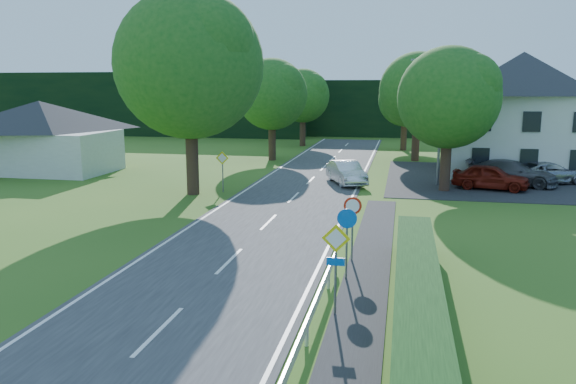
% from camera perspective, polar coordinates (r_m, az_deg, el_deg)
% --- Properties ---
extents(road, '(7.00, 80.00, 0.04)m').
position_cam_1_polar(road, '(27.92, -1.02, -2.15)').
color(road, '#323234').
rests_on(road, ground).
extents(parking_pad, '(14.00, 16.00, 0.04)m').
position_cam_1_polar(parking_pad, '(40.49, 20.05, 1.22)').
color(parking_pad, '#242326').
rests_on(parking_pad, ground).
extents(line_edge_left, '(0.12, 80.00, 0.01)m').
position_cam_1_polar(line_edge_left, '(28.78, -7.35, -1.80)').
color(line_edge_left, white).
rests_on(line_edge_left, road).
extents(line_edge_right, '(0.12, 80.00, 0.01)m').
position_cam_1_polar(line_edge_right, '(27.40, 5.64, -2.40)').
color(line_edge_right, white).
rests_on(line_edge_right, road).
extents(line_centre, '(0.12, 80.00, 0.01)m').
position_cam_1_polar(line_centre, '(27.91, -1.02, -2.10)').
color(line_centre, white).
rests_on(line_centre, road).
extents(tree_main, '(9.40, 9.40, 11.64)m').
position_cam_1_polar(tree_main, '(32.82, -9.91, 9.82)').
color(tree_main, '#1A5419').
rests_on(tree_main, ground).
extents(tree_left_far, '(7.00, 7.00, 8.58)m').
position_cam_1_polar(tree_left_far, '(47.87, -1.64, 8.36)').
color(tree_left_far, '#1A5419').
rests_on(tree_left_far, ground).
extents(tree_right_far, '(7.40, 7.40, 9.09)m').
position_cam_1_polar(tree_right_far, '(48.60, 12.98, 8.43)').
color(tree_right_far, '#1A5419').
rests_on(tree_right_far, ground).
extents(tree_left_back, '(6.60, 6.60, 8.07)m').
position_cam_1_polar(tree_left_back, '(59.53, 1.51, 8.57)').
color(tree_left_back, '#1A5419').
rests_on(tree_left_back, ground).
extents(tree_right_back, '(6.20, 6.20, 7.56)m').
position_cam_1_polar(tree_right_back, '(56.61, 11.77, 7.98)').
color(tree_right_back, '#1A5419').
rests_on(tree_right_back, ground).
extents(tree_right_mid, '(7.00, 7.00, 8.58)m').
position_cam_1_polar(tree_right_mid, '(34.70, 15.92, 7.09)').
color(tree_right_mid, '#1A5419').
rests_on(tree_right_mid, ground).
extents(treeline_left, '(44.00, 6.00, 8.00)m').
position_cam_1_polar(treeline_left, '(76.55, -14.89, 8.66)').
color(treeline_left, black).
rests_on(treeline_left, ground).
extents(treeline_right, '(30.00, 5.00, 7.00)m').
position_cam_1_polar(treeline_right, '(72.64, 13.37, 8.24)').
color(treeline_right, black).
rests_on(treeline_right, ground).
extents(bungalow_left, '(11.00, 6.50, 5.20)m').
position_cam_1_polar(bungalow_left, '(44.98, -23.79, 5.30)').
color(bungalow_left, silver).
rests_on(bungalow_left, ground).
extents(house_white, '(10.60, 8.40, 8.60)m').
position_cam_1_polar(house_white, '(43.35, 22.50, 7.48)').
color(house_white, silver).
rests_on(house_white, ground).
extents(streetlight, '(2.03, 0.18, 8.00)m').
position_cam_1_polar(streetlight, '(36.66, 15.02, 7.57)').
color(streetlight, slate).
rests_on(streetlight, ground).
extents(sign_priority_right, '(0.78, 0.09, 2.59)m').
position_cam_1_polar(sign_priority_right, '(15.29, 4.88, -6.17)').
color(sign_priority_right, slate).
rests_on(sign_priority_right, ground).
extents(sign_roundabout, '(0.64, 0.08, 2.37)m').
position_cam_1_polar(sign_roundabout, '(18.20, 6.00, -3.84)').
color(sign_roundabout, slate).
rests_on(sign_roundabout, ground).
extents(sign_speed_limit, '(0.64, 0.11, 2.37)m').
position_cam_1_polar(sign_speed_limit, '(20.10, 6.57, -2.18)').
color(sign_speed_limit, slate).
rests_on(sign_speed_limit, ground).
extents(sign_priority_left, '(0.78, 0.09, 2.44)m').
position_cam_1_polar(sign_priority_left, '(33.53, -6.68, 2.89)').
color(sign_priority_left, slate).
rests_on(sign_priority_left, ground).
extents(moving_car, '(3.17, 4.71, 1.47)m').
position_cam_1_polar(moving_car, '(36.24, 5.95, 1.98)').
color(moving_car, silver).
rests_on(moving_car, road).
extents(motorcycle, '(0.97, 1.94, 0.97)m').
position_cam_1_polar(motorcycle, '(41.89, 5.47, 2.82)').
color(motorcycle, black).
rests_on(motorcycle, road).
extents(parked_car_red, '(4.76, 2.78, 1.52)m').
position_cam_1_polar(parked_car_red, '(36.31, 19.87, 1.45)').
color(parked_car_red, maroon).
rests_on(parked_car_red, parking_pad).
extents(parked_car_silver_a, '(4.44, 3.28, 1.40)m').
position_cam_1_polar(parked_car_silver_a, '(42.69, 18.24, 2.76)').
color(parked_car_silver_a, silver).
rests_on(parked_car_silver_a, parking_pad).
extents(parked_car_grey, '(5.86, 3.67, 1.58)m').
position_cam_1_polar(parked_car_grey, '(38.31, 21.77, 1.83)').
color(parked_car_grey, '#505055').
rests_on(parked_car_grey, parking_pad).
extents(parked_car_silver_b, '(5.55, 4.40, 1.40)m').
position_cam_1_polar(parked_car_silver_b, '(39.97, 24.87, 1.80)').
color(parked_car_silver_b, '#A9A8AF').
rests_on(parked_car_silver_b, parking_pad).
extents(parasol, '(2.34, 2.38, 2.02)m').
position_cam_1_polar(parasol, '(41.10, 20.78, 2.76)').
color(parasol, '#B12E0E').
rests_on(parasol, parking_pad).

